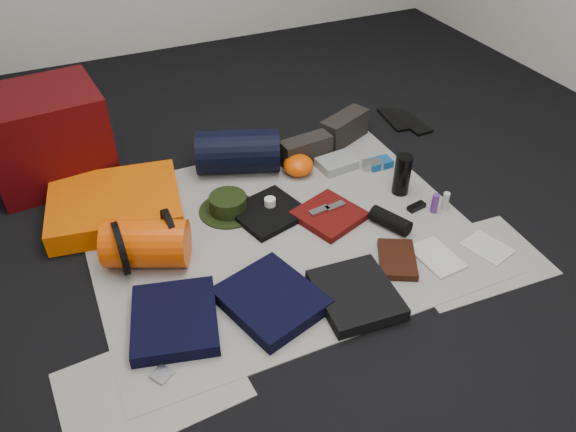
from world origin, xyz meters
name	(u,v)px	position (x,y,z in m)	size (l,w,h in m)	color
floor	(280,233)	(0.00, 0.00, -0.01)	(4.50, 4.50, 0.02)	black
newspaper_mat	(280,231)	(0.00, 0.00, 0.00)	(1.60, 1.30, 0.01)	#B5B1A7
newspaper_sheet_front_left	(151,385)	(-0.70, -0.55, 0.00)	(0.58, 0.40, 0.00)	#B5B1A7
newspaper_sheet_front_right	(472,260)	(0.65, -0.50, 0.00)	(0.58, 0.40, 0.00)	#B5B1A7
red_cabinet	(47,136)	(-0.83, 0.86, 0.22)	(0.53, 0.44, 0.44)	#490507
sleeping_pad	(115,205)	(-0.63, 0.41, 0.06)	(0.57, 0.46, 0.10)	#ED5B02
stuff_sack	(146,243)	(-0.56, 0.04, 0.10)	(0.19, 0.19, 0.33)	#EE4903
sack_strap_left	(121,248)	(-0.66, 0.04, 0.11)	(0.22, 0.22, 0.03)	black
sack_strap_right	(171,235)	(-0.46, 0.04, 0.11)	(0.22, 0.22, 0.03)	black
navy_duffel	(238,152)	(0.00, 0.52, 0.11)	(0.21, 0.21, 0.41)	black
boonie_brim	(229,210)	(-0.16, 0.22, 0.01)	(0.27, 0.27, 0.01)	black
boonie_crown	(228,203)	(-0.16, 0.22, 0.05)	(0.17, 0.17, 0.07)	black
hiking_boot_left	(306,150)	(0.34, 0.45, 0.07)	(0.27, 0.10, 0.13)	black
hiking_boot_right	(344,128)	(0.63, 0.56, 0.08)	(0.29, 0.11, 0.15)	black
flip_flop_left	(395,119)	(1.01, 0.64, 0.01)	(0.10, 0.27, 0.02)	black
flip_flop_right	(410,122)	(1.07, 0.57, 0.01)	(0.11, 0.29, 0.02)	black
trousers_navy_a	(175,319)	(-0.56, -0.34, 0.03)	(0.30, 0.34, 0.05)	black
trousers_navy_b	(271,300)	(-0.20, -0.39, 0.03)	(0.31, 0.36, 0.06)	black
trousers_charcoal	(356,295)	(0.10, -0.50, 0.03)	(0.28, 0.33, 0.05)	black
black_tshirt	(269,212)	(0.00, 0.12, 0.02)	(0.29, 0.27, 0.03)	black
red_shirt	(329,215)	(0.24, -0.01, 0.02)	(0.26, 0.26, 0.03)	#540B09
orange_stuff_sack	(298,165)	(0.26, 0.37, 0.06)	(0.15, 0.15, 0.10)	#EE4903
first_aid_pouch	(336,163)	(0.46, 0.34, 0.03)	(0.18, 0.14, 0.05)	gray
water_bottle	(402,175)	(0.64, 0.02, 0.11)	(0.08, 0.08, 0.20)	black
speaker	(390,221)	(0.45, -0.18, 0.04)	(0.07, 0.07, 0.19)	black
compact_camera	(372,165)	(0.62, 0.26, 0.03)	(0.10, 0.06, 0.04)	#A5A5AA
cyan_case	(380,163)	(0.67, 0.26, 0.03)	(0.12, 0.08, 0.04)	#0F4D91
toiletry_purple	(435,203)	(0.69, -0.17, 0.05)	(0.03, 0.03, 0.09)	#58277D
toiletry_clear	(445,201)	(0.75, -0.17, 0.05)	(0.03, 0.03, 0.09)	#B6BBB7
paperback_book	(397,259)	(0.36, -0.39, 0.02)	(0.15, 0.22, 0.03)	black
map_booklet	(437,257)	(0.52, -0.43, 0.01)	(0.15, 0.21, 0.01)	beige
map_printout	(487,248)	(0.75, -0.47, 0.01)	(0.14, 0.18, 0.01)	beige
sunglasses	(416,207)	(0.63, -0.12, 0.02)	(0.09, 0.04, 0.02)	black
key_cluster	(162,375)	(-0.66, -0.53, 0.01)	(0.06, 0.06, 0.01)	#A5A5AA
tape_roll	(270,202)	(0.02, 0.15, 0.05)	(0.05, 0.05, 0.04)	white
energy_bar_a	(319,211)	(0.20, 0.01, 0.05)	(0.10, 0.04, 0.01)	#A5A5AA
energy_bar_b	(335,206)	(0.28, 0.01, 0.05)	(0.10, 0.04, 0.01)	#A5A5AA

